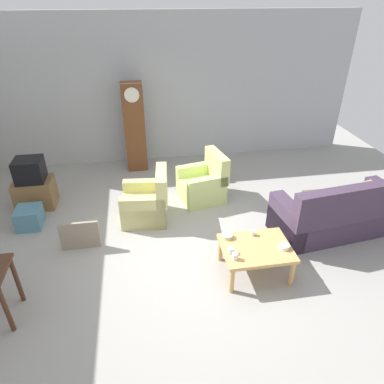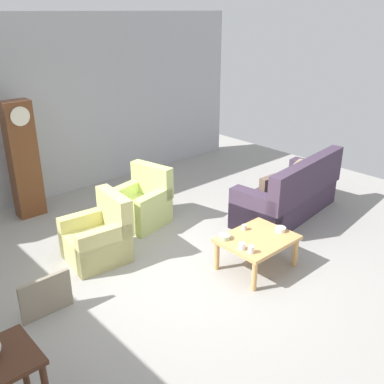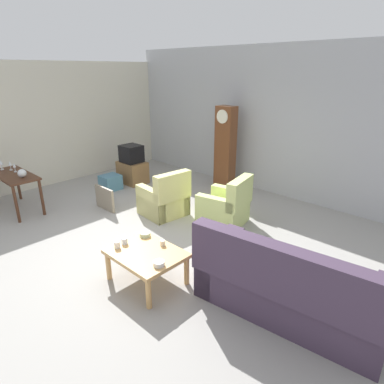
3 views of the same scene
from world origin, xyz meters
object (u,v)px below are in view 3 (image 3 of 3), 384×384
object	(u,v)px
cup_blue_rimmed	(124,241)
wine_glass_tall	(1,164)
coffee_table_wood	(146,256)
bowl_shallow_green	(145,234)
armchair_olive_near	(165,200)
tv_crt	(131,154)
storage_box_blue	(111,182)
glass_dome_cloche	(22,173)
cup_white_porcelain	(117,245)
tv_stand_cabinet	(133,172)
grandfather_clock	(225,148)
framed_picture_leaning	(105,198)
cup_cream_tall	(163,243)
bowl_white_stacked	(159,263)
armchair_olive_far	(225,208)
couch_floral	(286,289)
console_table_dark	(14,179)
wine_glass_mid	(10,164)
wine_glass_short	(14,166)

from	to	relation	value
cup_blue_rimmed	wine_glass_tall	bearing A→B (deg)	-176.43
coffee_table_wood	bowl_shallow_green	distance (m)	0.45
armchair_olive_near	tv_crt	xyz separation A→B (m)	(-2.03, 0.76, 0.44)
storage_box_blue	glass_dome_cloche	world-z (taller)	glass_dome_cloche
armchair_olive_near	cup_white_porcelain	bearing A→B (deg)	-59.40
tv_stand_cabinet	storage_box_blue	distance (m)	0.68
grandfather_clock	bowl_shallow_green	world-z (taller)	grandfather_clock
coffee_table_wood	bowl_shallow_green	bearing A→B (deg)	142.67
framed_picture_leaning	glass_dome_cloche	xyz separation A→B (m)	(-0.91, -1.17, 0.60)
cup_cream_tall	bowl_white_stacked	xyz separation A→B (m)	(0.33, -0.36, -0.01)
cup_white_porcelain	armchair_olive_far	bearing A→B (deg)	89.30
cup_white_porcelain	wine_glass_tall	size ratio (longest dim) A/B	0.46
storage_box_blue	cup_blue_rimmed	size ratio (longest dim) A/B	4.97
couch_floral	tv_stand_cabinet	bearing A→B (deg)	161.82
coffee_table_wood	cup_white_porcelain	distance (m)	0.43
cup_white_porcelain	bowl_white_stacked	xyz separation A→B (m)	(0.73, 0.10, -0.02)
cup_cream_tall	framed_picture_leaning	bearing A→B (deg)	164.77
glass_dome_cloche	cup_cream_tall	xyz separation A→B (m)	(3.45, 0.47, -0.35)
grandfather_clock	storage_box_blue	size ratio (longest dim) A/B	4.49
armchair_olive_near	framed_picture_leaning	bearing A→B (deg)	-148.52
armchair_olive_near	cup_white_porcelain	xyz separation A→B (m)	(1.07, -1.81, 0.20)
couch_floral	coffee_table_wood	distance (m)	1.79
armchair_olive_far	grandfather_clock	world-z (taller)	grandfather_clock
couch_floral	console_table_dark	bearing A→B (deg)	-170.08
wine_glass_tall	tv_stand_cabinet	bearing A→B (deg)	74.09
storage_box_blue	wine_glass_mid	xyz separation A→B (m)	(-0.61, -1.90, 0.72)
bowl_shallow_green	wine_glass_short	size ratio (longest dim) A/B	0.82
bowl_shallow_green	wine_glass_mid	bearing A→B (deg)	-172.94
armchair_olive_far	wine_glass_tall	world-z (taller)	wine_glass_tall
armchair_olive_far	console_table_dark	size ratio (longest dim) A/B	0.71
armchair_olive_far	tv_stand_cabinet	size ratio (longest dim) A/B	1.36
cup_white_porcelain	couch_floral	bearing A→B (deg)	23.73
cup_cream_tall	bowl_white_stacked	size ratio (longest dim) A/B	0.52
armchair_olive_far	cup_white_porcelain	xyz separation A→B (m)	(-0.03, -2.32, 0.20)
wine_glass_tall	wine_glass_mid	world-z (taller)	wine_glass_tall
tv_stand_cabinet	wine_glass_tall	size ratio (longest dim) A/B	3.32
cup_blue_rimmed	tv_crt	bearing A→B (deg)	141.65
cup_white_porcelain	cup_cream_tall	distance (m)	0.61
framed_picture_leaning	cup_white_porcelain	world-z (taller)	cup_white_porcelain
grandfather_clock	framed_picture_leaning	xyz separation A→B (m)	(-0.96, -2.69, -0.73)
couch_floral	glass_dome_cloche	distance (m)	5.18
armchair_olive_far	bowl_shallow_green	bearing A→B (deg)	-90.36
tv_crt	wine_glass_tall	bearing A→B (deg)	-105.91
glass_dome_cloche	bowl_white_stacked	distance (m)	3.80
storage_box_blue	framed_picture_leaning	bearing A→B (deg)	-38.78
cup_white_porcelain	glass_dome_cloche	bearing A→B (deg)	-179.78
bowl_white_stacked	bowl_shallow_green	world-z (taller)	bowl_white_stacked
bowl_shallow_green	wine_glass_tall	bearing A→B (deg)	-171.64
coffee_table_wood	tv_crt	size ratio (longest dim) A/B	2.00
tv_crt	bowl_shallow_green	size ratio (longest dim) A/B	3.13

